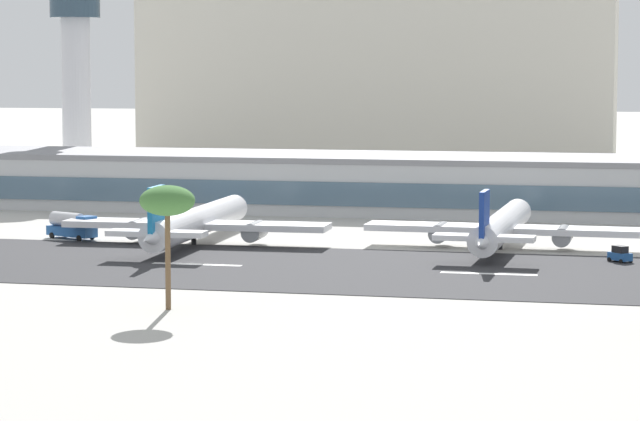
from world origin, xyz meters
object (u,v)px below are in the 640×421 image
terminal_building (403,183)px  airliner_blue_tail_gate_1 (194,223)px  distant_hotel_block (379,80)px  airliner_navy_tail_gate_2 (500,227)px  control_tower (76,70)px  palm_tree_1 (167,202)px  service_baggage_tug_1 (620,255)px  service_fuel_truck_0 (72,226)px

terminal_building → airliner_blue_tail_gate_1: terminal_building is taller
distant_hotel_block → airliner_navy_tail_gate_2: (51.33, -179.55, -19.36)m
control_tower → palm_tree_1: size_ratio=3.19×
terminal_building → airliner_navy_tail_gate_2: (22.45, -49.65, -1.97)m
control_tower → distant_hotel_block: 112.73m
distant_hotel_block → service_baggage_tug_1: size_ratio=36.67×
palm_tree_1 → airliner_navy_tail_gate_2: bearing=63.9°
airliner_blue_tail_gate_1 → service_baggage_tug_1: 60.57m
terminal_building → palm_tree_1: (-6.44, -108.51, 6.30)m
airliner_blue_tail_gate_1 → service_fuel_truck_0: (-20.04, 2.74, -1.13)m
airliner_blue_tail_gate_1 → palm_tree_1: bearing=-166.3°
service_baggage_tug_1 → palm_tree_1: (-45.64, -48.48, 10.32)m
control_tower → service_baggage_tug_1: (111.89, -86.10, -24.16)m
distant_hotel_block → terminal_building: bearing=-77.5°
terminal_building → airliner_blue_tail_gate_1: bearing=-111.1°
distant_hotel_block → service_baggage_tug_1: distant_hotel_block is taller
airliner_blue_tail_gate_1 → airliner_navy_tail_gate_2: bearing=-84.9°
service_baggage_tug_1 → palm_tree_1: size_ratio=0.26×
terminal_building → palm_tree_1: 108.88m
service_fuel_truck_0 → service_baggage_tug_1: (80.33, -8.09, -0.98)m
terminal_building → service_fuel_truck_0: bearing=-128.4°
distant_hotel_block → airliner_blue_tail_gate_1: (7.79, -184.58, -19.29)m
terminal_building → airliner_blue_tail_gate_1: 58.64m
airliner_navy_tail_gate_2 → control_tower: bearing=52.7°
control_tower → service_fuel_truck_0: size_ratio=4.76×
airliner_navy_tail_gate_2 → terminal_building: bearing=25.6°
service_baggage_tug_1 → service_fuel_truck_0: bearing=40.7°
service_fuel_truck_0 → control_tower: bearing=137.0°
airliner_blue_tail_gate_1 → service_baggage_tug_1: (60.30, -5.35, -2.11)m
distant_hotel_block → palm_tree_1: (22.44, -238.41, -11.09)m
distant_hotel_block → airliner_navy_tail_gate_2: bearing=-74.0°
terminal_building → distant_hotel_block: (-28.88, 129.90, 17.39)m
terminal_building → control_tower: 79.80m
airliner_navy_tail_gate_2 → palm_tree_1: size_ratio=3.52×
control_tower → distant_hotel_block: size_ratio=0.33×
service_fuel_truck_0 → service_baggage_tug_1: size_ratio=2.57×
terminal_building → airliner_navy_tail_gate_2: terminal_building is taller
palm_tree_1 → terminal_building: bearing=86.6°
airliner_navy_tail_gate_2 → palm_tree_1: bearing=155.1°
terminal_building → service_baggage_tug_1: bearing=-56.9°
control_tower → terminal_building: bearing=-19.7°
control_tower → palm_tree_1: control_tower is taller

